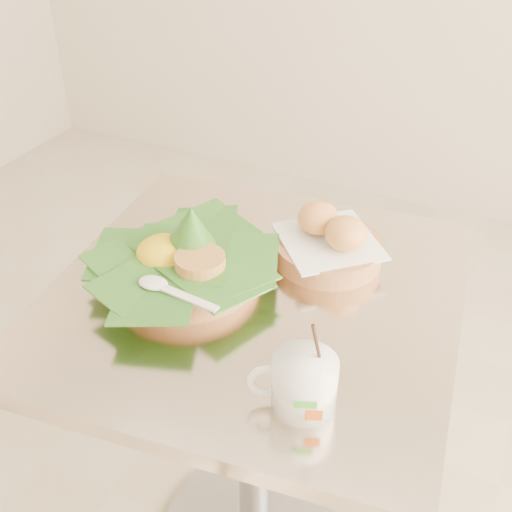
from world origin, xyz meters
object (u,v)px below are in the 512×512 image
at_px(cafe_table, 254,381).
at_px(rice_basket, 185,258).
at_px(bread_basket, 329,243).
at_px(coffee_mug, 302,382).

height_order(cafe_table, rice_basket, rice_basket).
relative_size(cafe_table, bread_basket, 3.24).
xyz_separation_m(rice_basket, coffee_mug, (0.30, -0.19, -0.00)).
bearing_deg(rice_basket, cafe_table, 7.50).
distance_m(cafe_table, bread_basket, 0.31).
distance_m(cafe_table, rice_basket, 0.29).
bearing_deg(cafe_table, bread_basket, 60.89).
distance_m(bread_basket, coffee_mug, 0.36).
bearing_deg(coffee_mug, bread_basket, 104.28).
relative_size(cafe_table, coffee_mug, 4.87).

